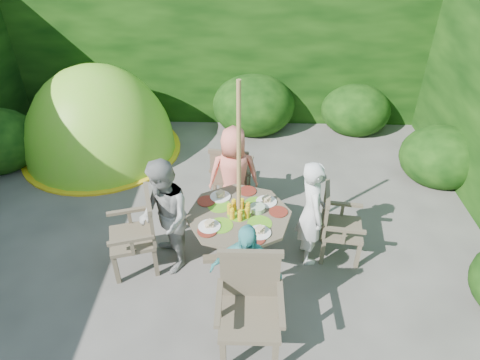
{
  "coord_description": "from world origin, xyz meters",
  "views": [
    {
      "loc": [
        0.56,
        -3.61,
        3.6
      ],
      "look_at": [
        0.45,
        0.39,
        0.85
      ],
      "focal_mm": 32.0,
      "sensor_mm": 36.0,
      "label": 1
    }
  ],
  "objects_px": {
    "parasol_pole": "(239,182)",
    "child_back": "(234,175)",
    "garden_chair_front": "(250,304)",
    "child_front": "(246,274)",
    "garden_chair_back": "(231,174)",
    "child_left": "(165,218)",
    "dome_tent": "(103,152)",
    "patio_table": "(239,222)",
    "garden_chair_right": "(336,223)",
    "child_right": "(311,213)",
    "garden_chair_left": "(139,232)"
  },
  "relations": [
    {
      "from": "garden_chair_left",
      "to": "garden_chair_front",
      "type": "xyz_separation_m",
      "value": [
        1.23,
        -0.98,
        0.04
      ]
    },
    {
      "from": "child_right",
      "to": "child_left",
      "type": "distance_m",
      "value": 1.6
    },
    {
      "from": "parasol_pole",
      "to": "garden_chair_front",
      "type": "relative_size",
      "value": 2.24
    },
    {
      "from": "garden_chair_back",
      "to": "dome_tent",
      "type": "relative_size",
      "value": 0.3
    },
    {
      "from": "garden_chair_right",
      "to": "child_right",
      "type": "xyz_separation_m",
      "value": [
        -0.3,
        -0.05,
        0.19
      ]
    },
    {
      "from": "garden_chair_right",
      "to": "child_front",
      "type": "height_order",
      "value": "child_front"
    },
    {
      "from": "dome_tent",
      "to": "garden_chair_front",
      "type": "bearing_deg",
      "value": -45.99
    },
    {
      "from": "child_front",
      "to": "dome_tent",
      "type": "xyz_separation_m",
      "value": [
        -2.4,
        3.19,
        -0.59
      ]
    },
    {
      "from": "garden_chair_back",
      "to": "child_right",
      "type": "distance_m",
      "value": 1.39
    },
    {
      "from": "child_left",
      "to": "patio_table",
      "type": "bearing_deg",
      "value": 73.8
    },
    {
      "from": "parasol_pole",
      "to": "child_front",
      "type": "distance_m",
      "value": 0.95
    },
    {
      "from": "child_left",
      "to": "child_back",
      "type": "bearing_deg",
      "value": 118.73
    },
    {
      "from": "garden_chair_back",
      "to": "child_left",
      "type": "relative_size",
      "value": 0.64
    },
    {
      "from": "garden_chair_front",
      "to": "child_front",
      "type": "bearing_deg",
      "value": 97.84
    },
    {
      "from": "garden_chair_left",
      "to": "dome_tent",
      "type": "distance_m",
      "value": 2.82
    },
    {
      "from": "garden_chair_right",
      "to": "child_front",
      "type": "xyz_separation_m",
      "value": [
        -1.01,
        -0.94,
        0.14
      ]
    },
    {
      "from": "garden_chair_back",
      "to": "garden_chair_front",
      "type": "height_order",
      "value": "garden_chair_front"
    },
    {
      "from": "garden_chair_right",
      "to": "child_left",
      "type": "xyz_separation_m",
      "value": [
        -1.89,
        -0.23,
        0.23
      ]
    },
    {
      "from": "patio_table",
      "to": "child_front",
      "type": "distance_m",
      "value": 0.8
    },
    {
      "from": "garden_chair_left",
      "to": "child_back",
      "type": "height_order",
      "value": "child_back"
    },
    {
      "from": "garden_chair_back",
      "to": "child_back",
      "type": "bearing_deg",
      "value": 107.66
    },
    {
      "from": "patio_table",
      "to": "child_right",
      "type": "distance_m",
      "value": 0.8
    },
    {
      "from": "patio_table",
      "to": "garden_chair_back",
      "type": "distance_m",
      "value": 1.11
    },
    {
      "from": "garden_chair_right",
      "to": "garden_chair_back",
      "type": "height_order",
      "value": "garden_chair_back"
    },
    {
      "from": "patio_table",
      "to": "child_left",
      "type": "bearing_deg",
      "value": -173.61
    },
    {
      "from": "parasol_pole",
      "to": "garden_chair_front",
      "type": "bearing_deg",
      "value": -83.19
    },
    {
      "from": "patio_table",
      "to": "garden_chair_left",
      "type": "height_order",
      "value": "garden_chair_left"
    },
    {
      "from": "parasol_pole",
      "to": "child_left",
      "type": "xyz_separation_m",
      "value": [
        -0.8,
        -0.09,
        -0.42
      ]
    },
    {
      "from": "child_front",
      "to": "garden_chair_right",
      "type": "bearing_deg",
      "value": 51.42
    },
    {
      "from": "garden_chair_left",
      "to": "garden_chair_front",
      "type": "distance_m",
      "value": 1.57
    },
    {
      "from": "patio_table",
      "to": "garden_chair_left",
      "type": "distance_m",
      "value": 1.11
    },
    {
      "from": "garden_chair_left",
      "to": "child_front",
      "type": "height_order",
      "value": "child_front"
    },
    {
      "from": "garden_chair_right",
      "to": "garden_chair_back",
      "type": "relative_size",
      "value": 0.98
    },
    {
      "from": "child_right",
      "to": "child_back",
      "type": "relative_size",
      "value": 1.0
    },
    {
      "from": "child_back",
      "to": "child_front",
      "type": "relative_size",
      "value": 1.09
    },
    {
      "from": "garden_chair_left",
      "to": "child_right",
      "type": "xyz_separation_m",
      "value": [
        1.89,
        0.19,
        0.16
      ]
    },
    {
      "from": "parasol_pole",
      "to": "child_back",
      "type": "bearing_deg",
      "value": 96.33
    },
    {
      "from": "patio_table",
      "to": "dome_tent",
      "type": "relative_size",
      "value": 0.45
    },
    {
      "from": "child_back",
      "to": "child_front",
      "type": "height_order",
      "value": "child_back"
    },
    {
      "from": "child_left",
      "to": "parasol_pole",
      "type": "bearing_deg",
      "value": 73.73
    },
    {
      "from": "patio_table",
      "to": "garden_chair_front",
      "type": "distance_m",
      "value": 1.1
    },
    {
      "from": "parasol_pole",
      "to": "garden_chair_left",
      "type": "bearing_deg",
      "value": -174.43
    },
    {
      "from": "parasol_pole",
      "to": "child_right",
      "type": "bearing_deg",
      "value": 6.33
    },
    {
      "from": "garden_chair_right",
      "to": "dome_tent",
      "type": "distance_m",
      "value": 4.11
    },
    {
      "from": "garden_chair_back",
      "to": "garden_chair_front",
      "type": "bearing_deg",
      "value": 104.86
    },
    {
      "from": "child_left",
      "to": "garden_chair_back",
      "type": "bearing_deg",
      "value": 128.48
    },
    {
      "from": "patio_table",
      "to": "child_back",
      "type": "relative_size",
      "value": 0.99
    },
    {
      "from": "garden_chair_front",
      "to": "dome_tent",
      "type": "distance_m",
      "value": 4.28
    },
    {
      "from": "garden_chair_left",
      "to": "child_left",
      "type": "height_order",
      "value": "child_left"
    },
    {
      "from": "child_front",
      "to": "garden_chair_left",
      "type": "bearing_deg",
      "value": 158.45
    }
  ]
}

